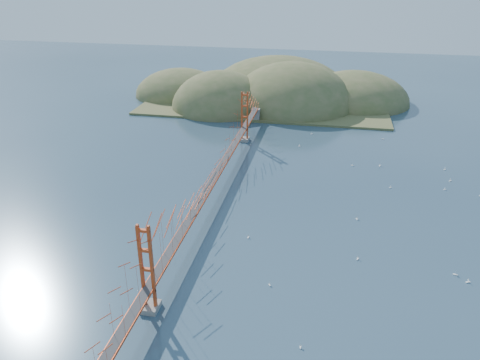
% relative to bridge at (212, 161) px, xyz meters
% --- Properties ---
extents(ground, '(320.00, 320.00, 0.00)m').
position_rel_bridge_xyz_m(ground, '(0.00, -0.18, -7.01)').
color(ground, '#2C4458').
rests_on(ground, ground).
extents(bridge, '(2.20, 94.40, 12.00)m').
position_rel_bridge_xyz_m(bridge, '(0.00, 0.00, 0.00)').
color(bridge, gray).
rests_on(bridge, ground).
extents(far_headlands, '(84.00, 58.00, 25.00)m').
position_rel_bridge_xyz_m(far_headlands, '(2.21, 68.33, -7.01)').
color(far_headlands, olive).
rests_on(far_headlands, ground).
extents(sailboat_0, '(0.50, 0.58, 0.66)m').
position_rel_bridge_xyz_m(sailboat_0, '(8.58, -11.99, -6.86)').
color(sailboat_0, white).
rests_on(sailboat_0, ground).
extents(sailboat_4, '(0.58, 0.58, 0.61)m').
position_rel_bridge_xyz_m(sailboat_4, '(31.31, 10.27, -6.87)').
color(sailboat_4, white).
rests_on(sailboat_4, ground).
extents(sailboat_14, '(0.57, 0.61, 0.68)m').
position_rel_bridge_xyz_m(sailboat_14, '(24.71, -14.56, -6.86)').
color(sailboat_14, white).
rests_on(sailboat_14, ground).
extents(sailboat_8, '(0.62, 0.62, 0.67)m').
position_rel_bridge_xyz_m(sailboat_8, '(42.76, 15.49, -6.86)').
color(sailboat_8, white).
rests_on(sailboat_8, ground).
extents(sailboat_17, '(0.49, 0.41, 0.57)m').
position_rel_bridge_xyz_m(sailboat_17, '(41.02, 11.41, -6.87)').
color(sailboat_17, white).
rests_on(sailboat_17, ground).
extents(sailboat_9, '(0.65, 0.65, 0.68)m').
position_rel_bridge_xyz_m(sailboat_9, '(42.80, 21.02, -6.86)').
color(sailboat_9, white).
rests_on(sailboat_9, ground).
extents(sailboat_2, '(0.61, 0.58, 0.69)m').
position_rel_bridge_xyz_m(sailboat_2, '(37.41, -15.75, -6.86)').
color(sailboat_2, white).
rests_on(sailboat_2, ground).
extents(sailboat_13, '(0.63, 0.63, 0.71)m').
position_rel_bridge_xyz_m(sailboat_13, '(38.68, -17.14, -6.85)').
color(sailboat_13, white).
rests_on(sailboat_13, ground).
extents(sailboat_16, '(0.55, 0.53, 0.61)m').
position_rel_bridge_xyz_m(sailboat_16, '(24.55, 19.64, -6.87)').
color(sailboat_16, white).
rests_on(sailboat_16, ground).
extents(sailboat_12, '(0.54, 0.49, 0.60)m').
position_rel_bridge_xyz_m(sailboat_12, '(15.15, 37.58, -6.87)').
color(sailboat_12, white).
rests_on(sailboat_12, ground).
extents(sailboat_10, '(0.46, 0.51, 0.58)m').
position_rel_bridge_xyz_m(sailboat_10, '(18.17, -32.86, -6.87)').
color(sailboat_10, white).
rests_on(sailboat_10, ground).
extents(sailboat_6, '(0.53, 0.53, 0.57)m').
position_rel_bridge_xyz_m(sailboat_6, '(13.35, -22.79, -6.87)').
color(sailboat_6, white).
rests_on(sailboat_6, ground).
extents(sailboat_1, '(0.58, 0.58, 0.64)m').
position_rel_bridge_xyz_m(sailboat_1, '(24.91, -2.97, -6.86)').
color(sailboat_1, white).
rests_on(sailboat_1, ground).
extents(sailboat_3, '(0.60, 0.60, 0.63)m').
position_rel_bridge_xyz_m(sailboat_3, '(12.92, 28.60, -6.86)').
color(sailboat_3, white).
rests_on(sailboat_3, ground).
extents(sailboat_15, '(0.52, 0.63, 0.74)m').
position_rel_bridge_xyz_m(sailboat_15, '(30.08, 20.47, -6.85)').
color(sailboat_15, white).
rests_on(sailboat_15, ground).
extents(sailboat_extra_0, '(0.62, 0.58, 0.69)m').
position_rel_bridge_xyz_m(sailboat_extra_0, '(31.92, 37.26, -6.86)').
color(sailboat_extra_0, white).
rests_on(sailboat_extra_0, ground).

